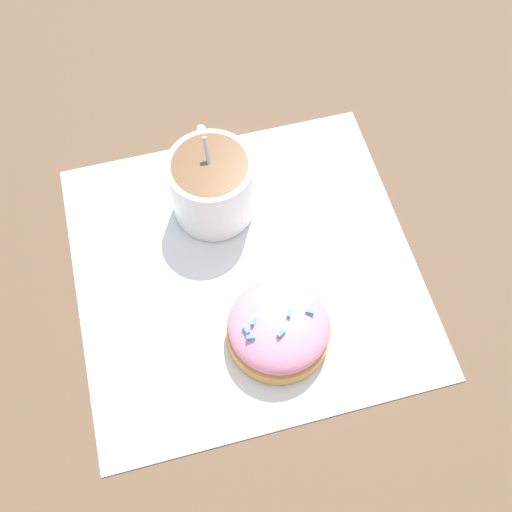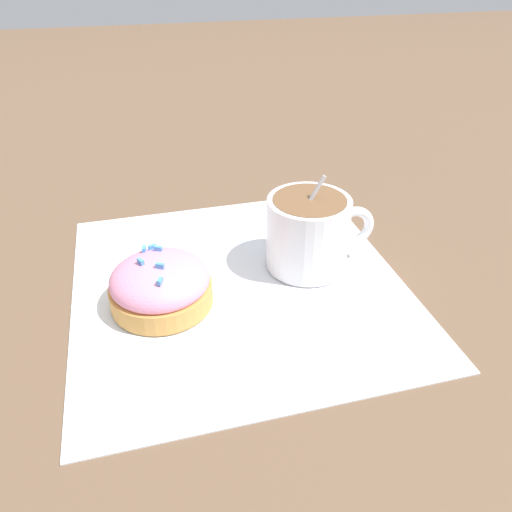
{
  "view_description": "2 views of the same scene",
  "coord_description": "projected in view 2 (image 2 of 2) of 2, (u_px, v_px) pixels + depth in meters",
  "views": [
    {
      "loc": [
        -0.23,
        0.04,
        0.5
      ],
      "look_at": [
        -0.01,
        -0.01,
        0.04
      ],
      "focal_mm": 42.0,
      "sensor_mm": 36.0,
      "label": 1
    },
    {
      "loc": [
        -0.07,
        -0.37,
        0.28
      ],
      "look_at": [
        0.01,
        -0.01,
        0.04
      ],
      "focal_mm": 35.0,
      "sensor_mm": 36.0,
      "label": 2
    }
  ],
  "objects": [
    {
      "name": "ground_plane",
      "position": [
        239.0,
        285.0,
        0.46
      ],
      "size": [
        3.0,
        3.0,
        0.0
      ],
      "primitive_type": "plane",
      "color": "brown"
    },
    {
      "name": "paper_napkin",
      "position": [
        239.0,
        284.0,
        0.46
      ],
      "size": [
        0.31,
        0.31,
        0.0
      ],
      "color": "white",
      "rests_on": "ground_plane"
    },
    {
      "name": "coffee_cup",
      "position": [
        309.0,
        230.0,
        0.47
      ],
      "size": [
        0.1,
        0.08,
        0.09
      ],
      "color": "white",
      "rests_on": "paper_napkin"
    },
    {
      "name": "frosted_pastry",
      "position": [
        160.0,
        284.0,
        0.43
      ],
      "size": [
        0.09,
        0.09,
        0.05
      ],
      "color": "#D19347",
      "rests_on": "paper_napkin"
    }
  ]
}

